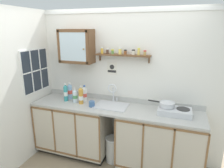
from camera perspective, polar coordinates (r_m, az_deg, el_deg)
back_wall at (r=3.34m, az=2.33°, el=-0.11°), size 3.32×0.07×2.43m
side_wall_left at (r=3.25m, az=-27.56°, el=-2.55°), size 0.05×3.54×2.43m
lower_cabinet_run at (r=3.63m, az=-10.74°, el=-12.07°), size 1.24×0.60×0.92m
lower_cabinet_run_right at (r=3.23m, az=13.40°, el=-15.98°), size 1.25×0.60×0.92m
countertop at (r=3.15m, az=0.55°, el=-6.81°), size 2.68×0.62×0.03m
backsplash at (r=3.38m, az=2.12°, el=-4.20°), size 2.68×0.02×0.08m
sink at (r=3.20m, az=-0.14°, el=-6.56°), size 0.51×0.42×0.45m
hot_plate_stove at (r=3.01m, az=17.41°, el=-7.43°), size 0.46×0.29×0.09m
saucepan at (r=3.01m, az=15.36°, el=-5.59°), size 0.39×0.22×0.07m
bottle_water_blue_0 at (r=3.52m, az=-11.91°, el=-2.09°), size 0.08×0.08×0.29m
bottle_opaque_white_1 at (r=3.40m, az=-7.85°, el=-2.82°), size 0.08×0.08×0.27m
bottle_detergent_teal_2 at (r=3.44m, az=-13.05°, el=-2.52°), size 0.07×0.07×0.30m
bottle_water_clear_3 at (r=3.36m, az=-10.46°, el=-3.33°), size 0.08×0.08×0.25m
bottle_juice_amber_4 at (r=3.27m, az=-8.85°, el=-3.39°), size 0.08×0.08×0.30m
mug at (r=3.16m, az=-5.81°, el=-5.63°), size 0.12×0.10×0.09m
wall_cabinet at (r=3.36m, az=-10.09°, el=10.54°), size 0.56×0.28×0.54m
spice_shelf at (r=3.13m, az=3.04°, el=8.49°), size 0.87×0.14×0.23m
warning_sign at (r=3.29m, az=-0.00°, el=4.42°), size 0.17×0.01×0.21m
window at (r=3.58m, az=-20.95°, el=3.58°), size 0.03×0.63×0.72m
trash_bin at (r=3.45m, az=0.23°, el=-18.01°), size 0.26×0.26×0.43m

